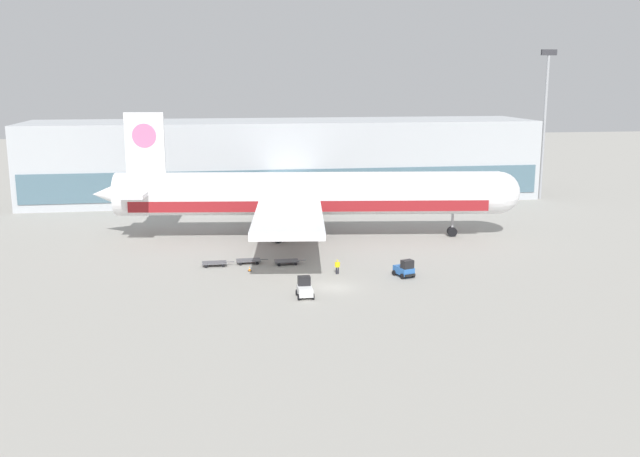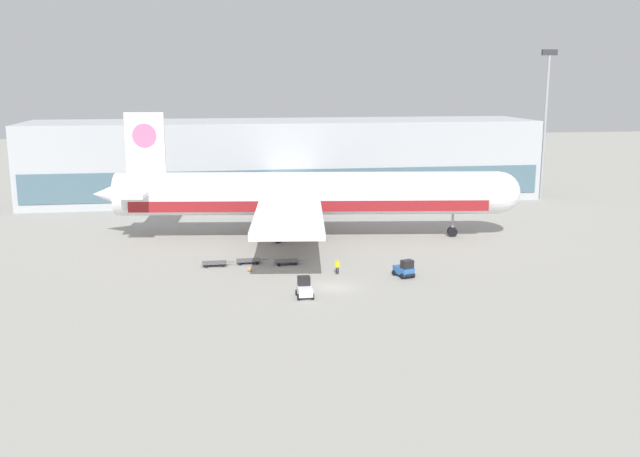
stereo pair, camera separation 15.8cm
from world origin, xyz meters
TOP-DOWN VIEW (x-y plane):
  - ground_plane at (0.00, 0.00)m, footprint 400.00×400.00m
  - terminal_building at (0.77, 57.58)m, footprint 90.00×18.20m
  - light_mast at (46.66, 49.72)m, footprint 2.80×0.50m
  - airplane_main at (-0.02, 24.23)m, footprint 57.95×48.62m
  - baggage_tug_foreground at (-3.43, -2.90)m, footprint 1.64×2.46m
  - baggage_tug_mid at (8.41, 2.73)m, footprint 2.25×2.75m
  - baggage_dolly_lead at (-12.25, 10.47)m, footprint 3.72×1.57m
  - baggage_dolly_second at (-8.26, 11.04)m, footprint 3.72×1.57m
  - baggage_dolly_third at (-3.86, 10.01)m, footprint 3.72×1.57m
  - ground_crew_near at (1.28, 4.94)m, footprint 0.57×0.23m
  - traffic_cone_near at (-8.34, 7.66)m, footprint 0.40×0.40m

SIDE VIEW (x-z plane):
  - ground_plane at x=0.00m, z-range 0.00..0.00m
  - traffic_cone_near at x=-8.34m, z-range -0.01..0.54m
  - baggage_dolly_lead at x=-12.25m, z-range 0.15..0.63m
  - baggage_dolly_second at x=-8.26m, z-range 0.15..0.63m
  - baggage_dolly_third at x=-3.86m, z-range 0.15..0.63m
  - baggage_tug_foreground at x=-3.43m, z-range -0.12..1.88m
  - baggage_tug_mid at x=8.41m, z-range -0.12..1.88m
  - ground_crew_near at x=1.28m, z-range 0.14..1.79m
  - airplane_main at x=-0.02m, z-range -2.66..14.34m
  - terminal_building at x=0.77m, z-range -0.01..13.99m
  - light_mast at x=46.66m, z-range 1.88..28.20m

